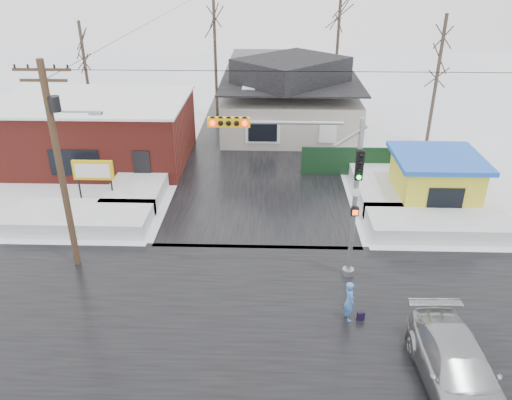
{
  "coord_description": "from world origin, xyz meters",
  "views": [
    {
      "loc": [
        0.6,
        -15.04,
        12.46
      ],
      "look_at": [
        -0.01,
        4.11,
        3.0
      ],
      "focal_mm": 35.0,
      "sensor_mm": 36.0,
      "label": 1
    }
  ],
  "objects_px": {
    "marquee_sign": "(93,171)",
    "kiosk": "(434,180)",
    "pedestrian": "(349,301)",
    "traffic_signal": "(317,179)",
    "utility_pole": "(60,157)",
    "car": "(458,370)"
  },
  "relations": [
    {
      "from": "marquee_sign",
      "to": "kiosk",
      "type": "bearing_deg",
      "value": 1.55
    },
    {
      "from": "pedestrian",
      "to": "traffic_signal",
      "type": "bearing_deg",
      "value": 7.36
    },
    {
      "from": "traffic_signal",
      "to": "marquee_sign",
      "type": "height_order",
      "value": "traffic_signal"
    },
    {
      "from": "traffic_signal",
      "to": "pedestrian",
      "type": "distance_m",
      "value": 4.85
    },
    {
      "from": "kiosk",
      "to": "marquee_sign",
      "type": "bearing_deg",
      "value": -178.45
    },
    {
      "from": "utility_pole",
      "to": "marquee_sign",
      "type": "xyz_separation_m",
      "value": [
        -1.07,
        5.99,
        -3.19
      ]
    },
    {
      "from": "marquee_sign",
      "to": "pedestrian",
      "type": "distance_m",
      "value": 15.77
    },
    {
      "from": "kiosk",
      "to": "car",
      "type": "relative_size",
      "value": 0.85
    },
    {
      "from": "marquee_sign",
      "to": "car",
      "type": "distance_m",
      "value": 20.11
    },
    {
      "from": "traffic_signal",
      "to": "car",
      "type": "xyz_separation_m",
      "value": [
        4.1,
        -6.2,
        -3.76
      ]
    },
    {
      "from": "traffic_signal",
      "to": "marquee_sign",
      "type": "bearing_deg",
      "value": 150.28
    },
    {
      "from": "traffic_signal",
      "to": "pedestrian",
      "type": "height_order",
      "value": "traffic_signal"
    },
    {
      "from": "kiosk",
      "to": "car",
      "type": "distance_m",
      "value": 13.57
    },
    {
      "from": "utility_pole",
      "to": "traffic_signal",
      "type": "bearing_deg",
      "value": -2.95
    },
    {
      "from": "traffic_signal",
      "to": "kiosk",
      "type": "height_order",
      "value": "traffic_signal"
    },
    {
      "from": "marquee_sign",
      "to": "traffic_signal",
      "type": "bearing_deg",
      "value": -29.72
    },
    {
      "from": "traffic_signal",
      "to": "car",
      "type": "height_order",
      "value": "traffic_signal"
    },
    {
      "from": "marquee_sign",
      "to": "kiosk",
      "type": "relative_size",
      "value": 0.55
    },
    {
      "from": "traffic_signal",
      "to": "pedestrian",
      "type": "bearing_deg",
      "value": -68.16
    },
    {
      "from": "marquee_sign",
      "to": "kiosk",
      "type": "xyz_separation_m",
      "value": [
        18.5,
        0.5,
        -0.46
      ]
    },
    {
      "from": "traffic_signal",
      "to": "utility_pole",
      "type": "distance_m",
      "value": 10.39
    },
    {
      "from": "traffic_signal",
      "to": "utility_pole",
      "type": "height_order",
      "value": "utility_pole"
    }
  ]
}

